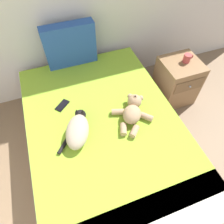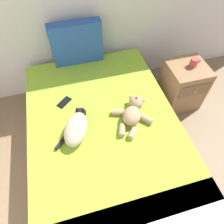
{
  "view_description": "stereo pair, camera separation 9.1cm",
  "coord_description": "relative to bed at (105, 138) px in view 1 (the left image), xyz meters",
  "views": [
    {
      "loc": [
        1.44,
        1.96,
        2.0
      ],
      "look_at": [
        1.81,
        2.99,
        0.58
      ],
      "focal_mm": 32.11,
      "sensor_mm": 36.0,
      "label": 1
    },
    {
      "loc": [
        1.52,
        1.94,
        2.0
      ],
      "look_at": [
        1.81,
        2.99,
        0.58
      ],
      "focal_mm": 32.11,
      "sensor_mm": 36.0,
      "label": 2
    }
  ],
  "objects": [
    {
      "name": "bed",
      "position": [
        0.0,
        0.0,
        0.0
      ],
      "size": [
        1.41,
        2.06,
        0.5
      ],
      "color": "olive",
      "rests_on": "ground_plane"
    },
    {
      "name": "mug",
      "position": [
        1.12,
        0.44,
        0.36
      ],
      "size": [
        0.12,
        0.08,
        0.09
      ],
      "color": "#B23F3F",
      "rests_on": "nightstand"
    },
    {
      "name": "teddy_bear",
      "position": [
        0.28,
        0.0,
        0.31
      ],
      "size": [
        0.36,
        0.44,
        0.15
      ],
      "color": "tan",
      "rests_on": "bed"
    },
    {
      "name": "cell_phone",
      "position": [
        -0.32,
        0.34,
        0.26
      ],
      "size": [
        0.16,
        0.15,
        0.01
      ],
      "color": "black",
      "rests_on": "bed"
    },
    {
      "name": "nightstand",
      "position": [
        1.08,
        0.43,
        0.04
      ],
      "size": [
        0.43,
        0.45,
        0.56
      ],
      "color": "olive",
      "rests_on": "ground_plane"
    },
    {
      "name": "cat",
      "position": [
        -0.25,
        -0.03,
        0.32
      ],
      "size": [
        0.36,
        0.42,
        0.15
      ],
      "color": "tan",
      "rests_on": "bed"
    },
    {
      "name": "patterned_cushion",
      "position": [
        -0.06,
        0.94,
        0.48
      ],
      "size": [
        0.55,
        0.13,
        0.47
      ],
      "color": "#264C99",
      "rests_on": "bed"
    },
    {
      "name": "ground_plane",
      "position": [
        0.45,
        -0.93,
        -0.25
      ],
      "size": [
        10.85,
        10.85,
        0.0
      ],
      "primitive_type": "plane",
      "color": "#7A6047"
    }
  ]
}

